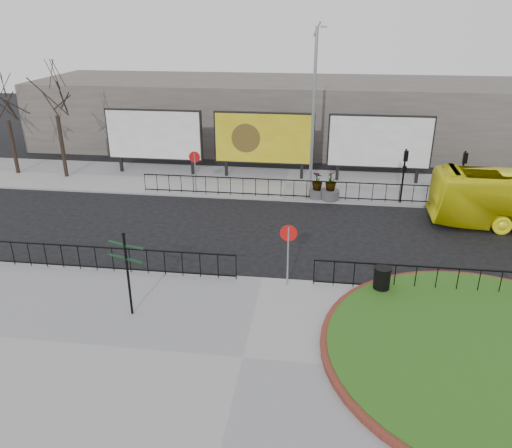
% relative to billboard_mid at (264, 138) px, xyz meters
% --- Properties ---
extents(ground, '(90.00, 90.00, 0.00)m').
position_rel_billboard_mid_xyz_m(ground, '(1.50, -12.97, -2.60)').
color(ground, black).
rests_on(ground, ground).
extents(pavement_near, '(30.00, 10.00, 0.12)m').
position_rel_billboard_mid_xyz_m(pavement_near, '(1.50, -17.97, -2.54)').
color(pavement_near, gray).
rests_on(pavement_near, ground).
extents(pavement_far, '(44.00, 6.00, 0.12)m').
position_rel_billboard_mid_xyz_m(pavement_far, '(1.50, -0.97, -2.54)').
color(pavement_far, gray).
rests_on(pavement_far, ground).
extents(brick_edge, '(10.40, 10.40, 0.18)m').
position_rel_billboard_mid_xyz_m(brick_edge, '(9.00, -16.97, -2.39)').
color(brick_edge, maroon).
rests_on(brick_edge, pavement_near).
extents(grass_lawn, '(10.00, 10.00, 0.22)m').
position_rel_billboard_mid_xyz_m(grass_lawn, '(9.00, -16.97, -2.37)').
color(grass_lawn, '#204E14').
rests_on(grass_lawn, pavement_near).
extents(railing_near_left, '(10.00, 0.10, 1.10)m').
position_rel_billboard_mid_xyz_m(railing_near_left, '(-4.50, -13.27, -1.93)').
color(railing_near_left, black).
rests_on(railing_near_left, pavement_near).
extents(railing_near_right, '(9.00, 0.10, 1.10)m').
position_rel_billboard_mid_xyz_m(railing_near_right, '(8.00, -13.27, -1.93)').
color(railing_near_right, black).
rests_on(railing_near_right, pavement_near).
extents(railing_far, '(18.00, 0.10, 1.10)m').
position_rel_billboard_mid_xyz_m(railing_far, '(2.50, -3.67, -1.93)').
color(railing_far, black).
rests_on(railing_far, pavement_far).
extents(speed_sign_far, '(0.64, 0.07, 2.47)m').
position_rel_billboard_mid_xyz_m(speed_sign_far, '(-3.50, -3.57, -0.68)').
color(speed_sign_far, gray).
rests_on(speed_sign_far, pavement_far).
extents(speed_sign_near, '(0.64, 0.07, 2.47)m').
position_rel_billboard_mid_xyz_m(speed_sign_near, '(2.50, -13.37, -0.68)').
color(speed_sign_near, gray).
rests_on(speed_sign_near, pavement_near).
extents(billboard_left, '(6.20, 0.31, 4.10)m').
position_rel_billboard_mid_xyz_m(billboard_left, '(-7.00, 0.00, 0.00)').
color(billboard_left, black).
rests_on(billboard_left, pavement_far).
extents(billboard_mid, '(6.20, 0.31, 4.10)m').
position_rel_billboard_mid_xyz_m(billboard_mid, '(0.00, 0.00, 0.00)').
color(billboard_mid, black).
rests_on(billboard_mid, pavement_far).
extents(billboard_right, '(6.20, 0.31, 4.10)m').
position_rel_billboard_mid_xyz_m(billboard_right, '(7.00, 0.00, 0.00)').
color(billboard_right, black).
rests_on(billboard_right, pavement_far).
extents(lamp_post, '(0.74, 0.18, 9.23)m').
position_rel_billboard_mid_xyz_m(lamp_post, '(3.01, -1.97, 2.23)').
color(lamp_post, gray).
rests_on(lamp_post, pavement_far).
extents(signal_pole_a, '(0.22, 0.26, 3.00)m').
position_rel_billboard_mid_xyz_m(signal_pole_a, '(8.00, -3.63, -0.50)').
color(signal_pole_a, black).
rests_on(signal_pole_a, pavement_far).
extents(signal_pole_b, '(0.22, 0.26, 3.00)m').
position_rel_billboard_mid_xyz_m(signal_pole_b, '(11.00, -3.63, -0.50)').
color(signal_pole_b, black).
rests_on(signal_pole_b, pavement_far).
extents(tree_left, '(2.00, 2.00, 7.00)m').
position_rel_billboard_mid_xyz_m(tree_left, '(-12.50, -1.47, 1.02)').
color(tree_left, '#2D2119').
rests_on(tree_left, pavement_far).
extents(tree_mid, '(2.00, 2.00, 6.20)m').
position_rel_billboard_mid_xyz_m(tree_mid, '(-16.00, -1.17, 0.62)').
color(tree_mid, '#2D2119').
rests_on(tree_mid, pavement_far).
extents(building_backdrop, '(40.00, 10.00, 5.00)m').
position_rel_billboard_mid_xyz_m(building_backdrop, '(1.50, 9.03, -0.10)').
color(building_backdrop, '#67605A').
rests_on(building_backdrop, ground).
extents(fingerpost_sign, '(1.42, 0.66, 3.08)m').
position_rel_billboard_mid_xyz_m(fingerpost_sign, '(-2.69, -16.09, -0.62)').
color(fingerpost_sign, black).
rests_on(fingerpost_sign, pavement_near).
extents(litter_bin, '(0.64, 0.64, 1.07)m').
position_rel_billboard_mid_xyz_m(litter_bin, '(6.00, -13.57, -1.94)').
color(litter_bin, black).
rests_on(litter_bin, pavement_near).
extents(planter_b, '(0.90, 0.90, 1.52)m').
position_rel_billboard_mid_xyz_m(planter_b, '(3.42, -3.41, -1.88)').
color(planter_b, '#4C4C4F').
rests_on(planter_b, pavement_far).
extents(planter_c, '(1.02, 1.02, 1.63)m').
position_rel_billboard_mid_xyz_m(planter_c, '(4.16, -3.57, -1.86)').
color(planter_c, '#4C4C4F').
rests_on(planter_c, pavement_far).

